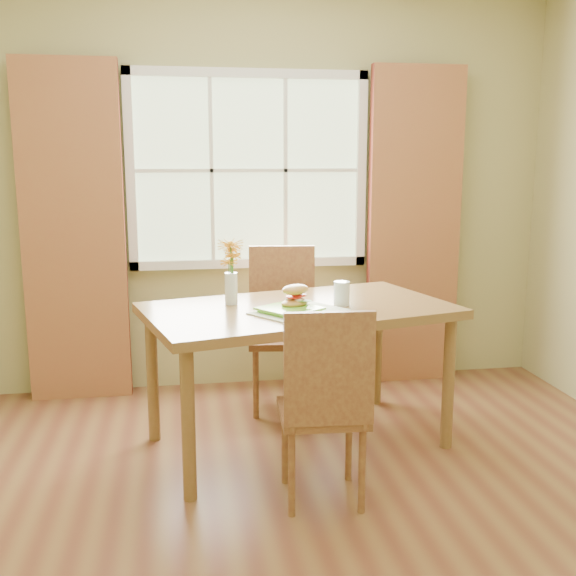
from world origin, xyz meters
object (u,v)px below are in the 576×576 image
(water_glass, at_px, (342,294))
(flower_vase, at_px, (231,264))
(croissant_sandwich, at_px, (295,296))
(chair_far, at_px, (282,319))
(dining_table, at_px, (299,321))
(chair_near, at_px, (325,399))

(water_glass, xyz_separation_m, flower_vase, (-0.59, 0.13, 0.16))
(croissant_sandwich, height_order, water_glass, croissant_sandwich)
(chair_far, bearing_deg, croissant_sandwich, -86.72)
(flower_vase, bearing_deg, dining_table, -18.12)
(dining_table, distance_m, croissant_sandwich, 0.19)
(croissant_sandwich, bearing_deg, chair_far, 56.69)
(chair_far, height_order, flower_vase, flower_vase)
(dining_table, distance_m, chair_far, 0.67)
(water_glass, height_order, flower_vase, flower_vase)
(dining_table, relative_size, flower_vase, 5.02)
(chair_near, relative_size, flower_vase, 2.64)
(dining_table, relative_size, croissant_sandwich, 9.19)
(chair_near, bearing_deg, chair_far, 92.96)
(dining_table, height_order, flower_vase, flower_vase)
(chair_near, height_order, flower_vase, flower_vase)
(flower_vase, bearing_deg, water_glass, -11.99)
(chair_near, relative_size, croissant_sandwich, 4.83)
(flower_vase, bearing_deg, croissant_sandwich, -33.93)
(dining_table, relative_size, water_glass, 13.74)
(chair_near, xyz_separation_m, chair_far, (0.02, 1.35, 0.04))
(chair_near, bearing_deg, dining_table, 93.21)
(dining_table, distance_m, flower_vase, 0.48)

